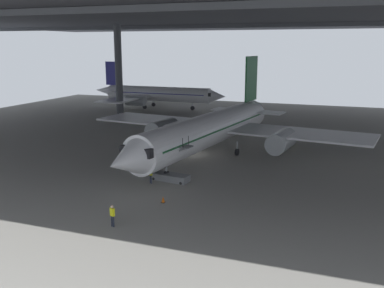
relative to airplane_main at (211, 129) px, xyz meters
name	(u,v)px	position (x,y,z in m)	size (l,w,h in m)	color
ground_plane	(189,154)	(-3.20, 0.65, -3.59)	(110.00, 110.00, 0.00)	gray
hangar_structure	(221,14)	(-3.26, 14.40, 14.71)	(121.00, 99.00, 18.93)	#4C4F54
airplane_main	(211,129)	(0.00, 0.00, 0.00)	(38.37, 39.43, 12.22)	white
boarding_stairs	(171,174)	(-0.84, -10.88, -2.85)	(4.51, 2.04, 4.82)	slate
crew_worker_near_nose	(112,214)	(-0.46, -23.35, -2.57)	(0.52, 0.33, 1.77)	#232838
crew_worker_by_stairs	(151,174)	(-2.40, -12.48, -2.59)	(0.47, 0.39, 1.74)	#232838
airplane_distant	(156,94)	(-25.10, 37.80, -0.38)	(31.77, 30.52, 10.18)	white
traffic_cone_orange	(163,199)	(1.04, -17.13, -3.30)	(0.36, 0.36, 0.60)	black
baggage_tug	(287,143)	(8.23, 9.18, -3.06)	(1.50, 2.32, 0.90)	yellow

